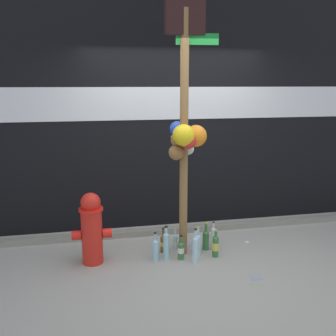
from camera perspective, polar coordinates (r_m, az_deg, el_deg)
name	(u,v)px	position (r m, az deg, el deg)	size (l,w,h in m)	color
ground_plane	(198,264)	(4.58, 4.41, -13.87)	(14.00, 14.00, 0.00)	#9E9B93
building_wall	(172,90)	(5.49, 0.61, 11.44)	(10.00, 0.21, 3.87)	black
curb_strip	(179,230)	(5.43, 1.56, -9.05)	(8.00, 0.12, 0.08)	gray
memorial_post	(185,122)	(4.36, 2.59, 6.82)	(0.60, 0.62, 2.89)	olive
fire_hydrant	(92,228)	(4.52, -11.16, -8.65)	(0.45, 0.27, 0.83)	red
bottle_0	(198,243)	(4.74, 4.40, -11.00)	(0.08, 0.08, 0.36)	#B2DBEA
bottle_1	(175,242)	(4.88, 1.08, -10.76)	(0.06, 0.06, 0.28)	#B2DBEA
bottle_2	(206,239)	(4.90, 5.57, -10.33)	(0.08, 0.08, 0.35)	#337038
bottle_3	(181,250)	(4.63, 1.92, -11.93)	(0.07, 0.07, 0.30)	#337038
bottle_4	(163,243)	(4.81, -0.72, -10.97)	(0.07, 0.07, 0.31)	brown
bottle_5	(155,249)	(4.60, -1.89, -11.83)	(0.07, 0.07, 0.34)	#93CCE0
bottle_6	(195,249)	(4.55, 4.04, -11.74)	(0.07, 0.07, 0.41)	#B2DBEA
bottle_7	(181,239)	(4.92, 1.96, -10.45)	(0.06, 0.06, 0.29)	silver
bottle_8	(215,246)	(4.72, 7.00, -11.25)	(0.07, 0.07, 0.34)	#337038
bottle_9	(213,238)	(4.90, 6.66, -10.21)	(0.06, 0.06, 0.36)	silver
bottle_10	(166,245)	(4.63, -0.28, -11.18)	(0.07, 0.07, 0.40)	#93CCE0
litter_0	(192,244)	(5.08, 3.55, -11.07)	(0.15, 0.08, 0.01)	#8C99B2
litter_1	(247,242)	(5.23, 11.55, -10.60)	(0.07, 0.05, 0.01)	silver
litter_2	(256,278)	(4.38, 12.82, -15.46)	(0.09, 0.11, 0.01)	#8C99B2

